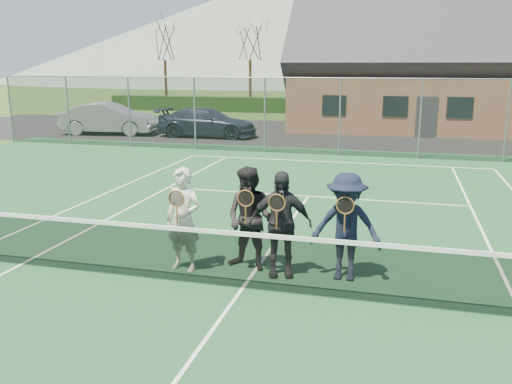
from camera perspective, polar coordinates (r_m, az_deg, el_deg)
ground at (r=28.04m, az=10.16°, el=5.89°), size 220.00×220.00×0.00m
court_surface at (r=8.78m, az=-1.41°, el=-10.17°), size 30.00×30.00×0.02m
tarmac_carpark at (r=28.64m, az=2.12°, el=6.25°), size 40.00×12.00×0.01m
hedge_row at (r=39.90m, az=11.70°, el=8.76°), size 40.00×1.20×1.10m
hill_west at (r=106.43m, az=-0.00°, el=16.23°), size 110.00×110.00×18.00m
car_a at (r=30.26m, az=-14.07°, el=7.51°), size 4.11×2.10×1.34m
car_b at (r=28.89m, az=-15.19°, el=7.45°), size 5.03×2.31×1.60m
car_c at (r=27.00m, az=-5.17°, el=7.29°), size 4.92×2.03×1.42m
court_markings at (r=8.77m, az=-1.41°, el=-10.08°), size 11.03×23.83×0.01m
tennis_net at (r=8.58m, az=-1.43°, el=-6.93°), size 11.68×0.08×1.10m
perimeter_fence at (r=21.44m, az=8.80°, el=7.83°), size 30.07×0.07×3.02m
clubhouse at (r=31.78m, az=18.51°, el=13.49°), size 15.60×8.20×7.70m
tree_a at (r=44.70m, az=-9.66°, el=16.03°), size 3.20×3.20×7.77m
tree_b at (r=42.32m, az=-0.63°, el=16.37°), size 3.20×3.20×7.77m
tree_c at (r=40.79m, az=15.06°, el=16.05°), size 3.20×3.20×7.77m
player_a at (r=9.34m, az=-7.65°, el=-2.88°), size 0.72×0.55×1.80m
player_b at (r=9.30m, az=-0.64°, el=-2.85°), size 1.02×0.88×1.80m
player_c at (r=9.02m, az=2.56°, el=-3.36°), size 1.13×0.66×1.80m
player_d at (r=8.97m, az=9.45°, el=-3.64°), size 1.19×0.72×1.80m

